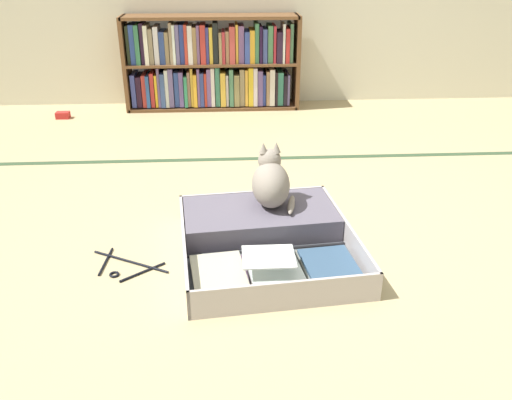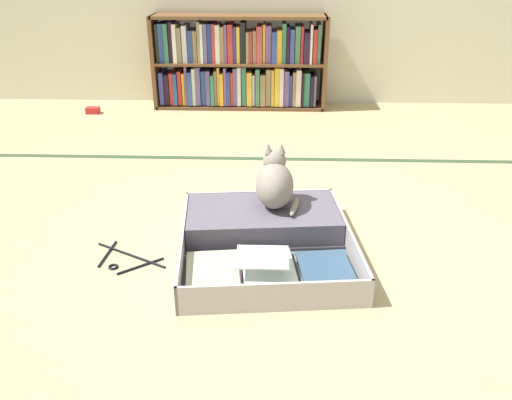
% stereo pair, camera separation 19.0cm
% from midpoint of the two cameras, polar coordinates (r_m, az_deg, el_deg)
% --- Properties ---
extents(ground_plane, '(10.00, 10.00, 0.00)m').
position_cam_midpoint_polar(ground_plane, '(2.35, 6.25, -4.85)').
color(ground_plane, tan).
extents(tatami_border, '(4.80, 0.05, 0.00)m').
position_cam_midpoint_polar(tatami_border, '(3.28, 5.13, 4.47)').
color(tatami_border, '#334B30').
rests_on(tatami_border, ground_plane).
extents(bookshelf, '(1.39, 0.28, 0.73)m').
position_cam_midpoint_polar(bookshelf, '(4.34, -0.67, 14.64)').
color(bookshelf, brown).
rests_on(bookshelf, ground_plane).
extents(open_suitcase, '(0.79, 0.86, 0.12)m').
position_cam_midpoint_polar(open_suitcase, '(2.31, 3.27, -3.88)').
color(open_suitcase, '#BEB3B1').
rests_on(open_suitcase, ground_plane).
extents(black_cat, '(0.21, 0.26, 0.29)m').
position_cam_midpoint_polar(black_cat, '(2.37, 4.38, 1.84)').
color(black_cat, gray).
rests_on(black_cat, open_suitcase).
extents(clothes_hanger, '(0.34, 0.26, 0.01)m').
position_cam_midpoint_polar(clothes_hanger, '(2.26, -11.82, -6.40)').
color(clothes_hanger, black).
rests_on(clothes_hanger, ground_plane).
extents(small_red_pouch, '(0.10, 0.07, 0.05)m').
position_cam_midpoint_polar(small_red_pouch, '(4.39, -16.25, 9.39)').
color(small_red_pouch, red).
rests_on(small_red_pouch, ground_plane).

